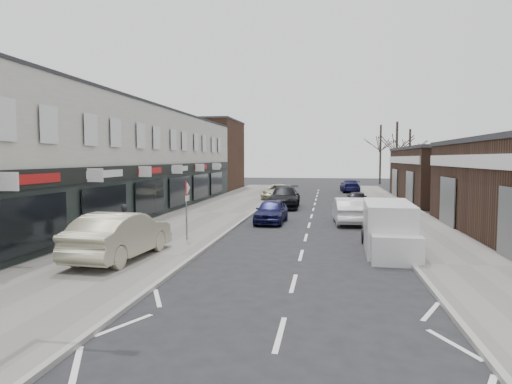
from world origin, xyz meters
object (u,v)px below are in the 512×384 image
at_px(sedan_on_pavement, 120,235).
at_px(parked_car_right_c, 350,186).
at_px(warning_sign, 187,193).
at_px(parked_car_right_a, 348,210).
at_px(pedestrian, 124,223).
at_px(white_van, 388,229).
at_px(parked_car_right_b, 357,199).
at_px(parked_car_left_b, 284,197).
at_px(parked_car_left_c, 278,192).
at_px(parked_car_left_a, 271,211).

xyz_separation_m(sedan_on_pavement, parked_car_right_c, (9.89, 36.04, -0.28)).
distance_m(warning_sign, parked_car_right_a, 10.33).
distance_m(pedestrian, parked_car_right_a, 12.80).
xyz_separation_m(white_van, parked_car_right_b, (-0.17, 16.77, -0.30)).
bearing_deg(parked_car_left_b, parked_car_right_a, -61.57).
bearing_deg(white_van, pedestrian, -176.32).
height_order(white_van, parked_car_right_b, white_van).
xyz_separation_m(parked_car_left_c, parked_car_right_b, (6.63, -5.35, -0.06)).
bearing_deg(parked_car_left_a, parked_car_right_b, 62.07).
height_order(pedestrian, parked_car_left_b, pedestrian).
bearing_deg(parked_car_left_c, parked_car_left_a, -79.48).
xyz_separation_m(pedestrian, parked_car_right_b, (10.86, 17.06, -0.32)).
bearing_deg(warning_sign, parked_car_left_b, 78.72).
height_order(warning_sign, parked_car_left_c, warning_sign).
bearing_deg(parked_car_left_c, sedan_on_pavement, -90.86).
bearing_deg(parked_car_right_c, parked_car_left_b, 68.77).
relative_size(warning_sign, parked_car_right_c, 0.57).
xyz_separation_m(sedan_on_pavement, parked_car_left_b, (4.19, 18.90, -0.17)).
height_order(parked_car_right_a, parked_car_right_c, parked_car_right_a).
xyz_separation_m(parked_car_left_b, parked_car_left_c, (-1.20, 6.47, -0.10)).
bearing_deg(pedestrian, parked_car_left_c, -118.62).
bearing_deg(parked_car_left_b, warning_sign, -102.49).
bearing_deg(pedestrian, parked_car_left_b, -126.74).
distance_m(pedestrian, parked_car_right_b, 20.22).
bearing_deg(parked_car_left_a, parked_car_left_b, 92.12).
bearing_deg(white_van, parked_car_right_b, 92.79).
height_order(white_van, parked_car_right_c, white_van).
bearing_deg(warning_sign, parked_car_right_a, 43.96).
distance_m(white_van, parked_car_left_c, 23.15).
bearing_deg(parked_car_right_a, parked_car_left_b, -63.57).
relative_size(white_van, parked_car_left_a, 1.28).
distance_m(pedestrian, parked_car_left_c, 22.80).
height_order(pedestrian, parked_car_left_c, pedestrian).
bearing_deg(parked_car_right_a, parked_car_right_b, -99.84).
relative_size(sedan_on_pavement, pedestrian, 3.09).
bearing_deg(parked_car_left_a, pedestrian, -123.15).
bearing_deg(parked_car_right_a, parked_car_left_c, -71.69).
height_order(parked_car_left_a, parked_car_left_c, parked_car_left_c).
bearing_deg(parked_car_right_c, white_van, 86.99).
relative_size(parked_car_right_b, parked_car_right_c, 0.79).
bearing_deg(warning_sign, pedestrian, -155.82).
relative_size(white_van, parked_car_right_a, 1.13).
distance_m(parked_car_left_b, parked_car_right_c, 18.06).
height_order(white_van, parked_car_right_a, white_van).
height_order(parked_car_left_c, parked_car_right_a, parked_car_right_a).
distance_m(parked_car_left_a, parked_car_right_b, 10.84).
xyz_separation_m(warning_sign, parked_car_right_a, (7.36, 7.10, -1.45)).
bearing_deg(sedan_on_pavement, pedestrian, -63.70).
height_order(pedestrian, parked_car_left_a, pedestrian).
xyz_separation_m(warning_sign, white_van, (8.56, -0.82, -1.27)).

